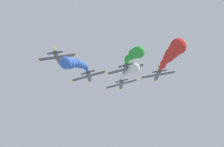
% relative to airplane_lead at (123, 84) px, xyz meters
% --- Properties ---
extents(airplane_lead, '(9.32, 10.35, 3.25)m').
position_rel_airplane_lead_xyz_m(airplane_lead, '(0.00, 0.00, 0.00)').
color(airplane_lead, '#474C56').
extents(smoke_trail_lead, '(4.63, 16.65, 2.66)m').
position_rel_airplane_lead_xyz_m(smoke_trail_lead, '(1.85, -18.58, -0.47)').
color(smoke_trail_lead, white).
extents(airplane_left_inner, '(9.29, 10.35, 3.30)m').
position_rel_airplane_lead_xyz_m(airplane_left_inner, '(-9.27, -9.23, 0.26)').
color(airplane_left_inner, '#474C56').
extents(smoke_trail_left_inner, '(5.34, 19.78, 4.78)m').
position_rel_airplane_lead_xyz_m(smoke_trail_left_inner, '(-11.55, -29.91, -1.70)').
color(smoke_trail_left_inner, blue).
extents(airplane_right_inner, '(9.48, 10.35, 2.85)m').
position_rel_airplane_lead_xyz_m(airplane_right_inner, '(9.85, -10.19, 0.39)').
color(airplane_right_inner, '#474C56').
extents(smoke_trail_right_inner, '(3.43, 24.50, 3.53)m').
position_rel_airplane_lead_xyz_m(smoke_trail_right_inner, '(10.39, -34.18, -0.31)').
color(smoke_trail_right_inner, red).
extents(airplane_left_outer, '(9.36, 10.35, 3.17)m').
position_rel_airplane_lead_xyz_m(airplane_left_outer, '(0.71, -17.90, 0.01)').
color(airplane_left_outer, '#474C56').
extents(smoke_trail_left_outer, '(3.76, 16.64, 3.78)m').
position_rel_airplane_lead_xyz_m(smoke_trail_left_outer, '(1.96, -36.04, -1.27)').
color(smoke_trail_left_outer, green).
extents(airplane_right_outer, '(9.51, 10.35, 2.73)m').
position_rel_airplane_lead_xyz_m(airplane_right_outer, '(-16.97, -17.93, 3.19)').
color(airplane_right_outer, '#474C56').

